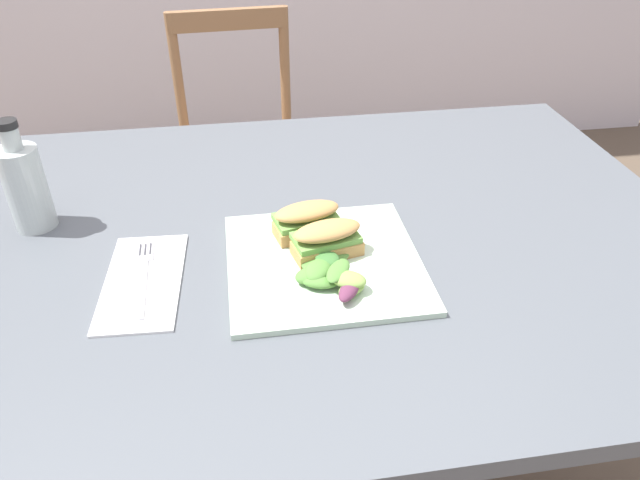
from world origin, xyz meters
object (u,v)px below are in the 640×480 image
at_px(chair_wooden_far, 242,157).
at_px(sandwich_half_front, 327,239).
at_px(dining_table, 303,282).
at_px(bottle_cold_brew, 27,191).
at_px(plate_lunch, 324,262).
at_px(sandwich_half_back, 307,219).
at_px(fork_on_napkin, 143,272).

bearing_deg(chair_wooden_far, sandwich_half_front, -83.74).
distance_m(dining_table, bottle_cold_brew, 0.49).
height_order(chair_wooden_far, sandwich_half_front, chair_wooden_far).
bearing_deg(sandwich_half_front, plate_lunch, -114.57).
bearing_deg(dining_table, sandwich_half_back, -78.30).
height_order(sandwich_half_back, fork_on_napkin, sandwich_half_back).
bearing_deg(chair_wooden_far, dining_table, -84.92).
relative_size(chair_wooden_far, plate_lunch, 2.91).
relative_size(dining_table, bottle_cold_brew, 7.07).
relative_size(fork_on_napkin, bottle_cold_brew, 0.96).
distance_m(dining_table, plate_lunch, 0.16).
distance_m(sandwich_half_back, fork_on_napkin, 0.27).
xyz_separation_m(plate_lunch, sandwich_half_back, (-0.02, 0.08, 0.03)).
bearing_deg(sandwich_half_back, plate_lunch, -78.23).
bearing_deg(sandwich_half_front, sandwich_half_back, 110.49).
relative_size(chair_wooden_far, bottle_cold_brew, 4.50).
xyz_separation_m(chair_wooden_far, sandwich_half_back, (0.08, -0.92, 0.33)).
bearing_deg(bottle_cold_brew, sandwich_half_front, -20.01).
bearing_deg(sandwich_half_front, fork_on_napkin, 179.69).
bearing_deg(dining_table, plate_lunch, -78.25).
height_order(plate_lunch, bottle_cold_brew, bottle_cold_brew).
relative_size(dining_table, sandwich_half_back, 11.60).
distance_m(fork_on_napkin, bottle_cold_brew, 0.27).
xyz_separation_m(dining_table, sandwich_half_front, (0.03, -0.09, 0.15)).
relative_size(dining_table, chair_wooden_far, 1.57).
relative_size(plate_lunch, sandwich_half_front, 2.54).
bearing_deg(fork_on_napkin, plate_lunch, -3.47).
distance_m(dining_table, fork_on_napkin, 0.29).
xyz_separation_m(plate_lunch, fork_on_napkin, (-0.28, 0.02, 0.00)).
distance_m(plate_lunch, fork_on_napkin, 0.28).
relative_size(dining_table, sandwich_half_front, 11.60).
height_order(sandwich_half_front, fork_on_napkin, sandwich_half_front).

